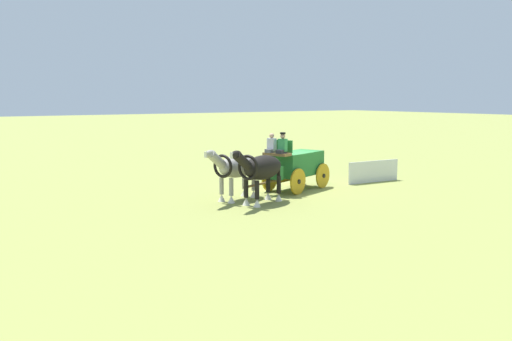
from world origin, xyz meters
TOP-DOWN VIEW (x-y plane):
  - ground_plane at (0.00, 0.00)m, footprint 220.00×220.00m
  - show_wagon at (0.16, 0.06)m, footprint 5.62×2.68m
  - draft_horse_near at (3.28, 1.84)m, footprint 3.11×1.64m
  - draft_horse_off at (3.72, 0.61)m, footprint 3.10×1.60m
  - sponsor_banner at (-4.54, 0.51)m, footprint 3.20×0.29m

SIDE VIEW (x-z plane):
  - ground_plane at x=0.00m, z-range 0.00..0.00m
  - sponsor_banner at x=-4.54m, z-range 0.00..1.10m
  - show_wagon at x=0.16m, z-range -0.19..2.58m
  - draft_horse_off at x=3.72m, z-range 0.25..2.48m
  - draft_horse_near at x=3.28m, z-range 0.27..2.56m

